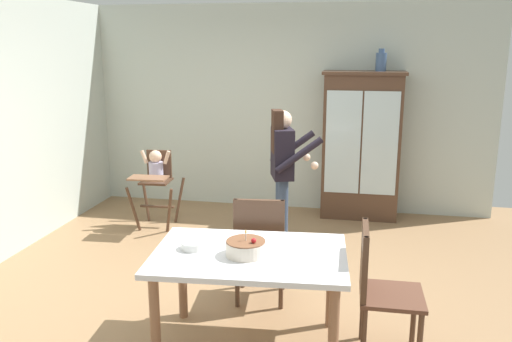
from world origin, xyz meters
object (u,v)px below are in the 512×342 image
at_px(adult_person, 283,164).
at_px(china_cabinet, 361,145).
at_px(high_chair_with_toddler, 156,174).
at_px(dining_table, 249,266).
at_px(dining_chair_far_side, 260,242).
at_px(ceramic_vase, 381,61).
at_px(birthday_cake, 246,248).
at_px(dining_chair_right_end, 377,283).
at_px(serving_bowl, 194,245).

bearing_deg(adult_person, china_cabinet, -47.31).
bearing_deg(high_chair_with_toddler, dining_table, -58.78).
bearing_deg(dining_chair_far_side, ceramic_vase, -116.78).
distance_m(adult_person, dining_table, 1.91).
bearing_deg(birthday_cake, dining_chair_right_end, 7.85).
distance_m(high_chair_with_toddler, dining_table, 2.89).
height_order(ceramic_vase, dining_chair_right_end, ceramic_vase).
bearing_deg(china_cabinet, high_chair_with_toddler, -160.13).
distance_m(dining_table, serving_bowl, 0.43).
xyz_separation_m(ceramic_vase, dining_chair_right_end, (-0.05, -3.17, -1.42)).
xyz_separation_m(high_chair_with_toddler, adult_person, (1.61, -0.50, 0.31)).
relative_size(adult_person, dining_chair_far_side, 1.59).
height_order(china_cabinet, ceramic_vase, ceramic_vase).
bearing_deg(birthday_cake, adult_person, 90.64).
distance_m(china_cabinet, dining_chair_far_side, 2.73).
distance_m(high_chair_with_toddler, adult_person, 1.72).
height_order(high_chair_with_toddler, adult_person, adult_person).
relative_size(dining_table, serving_bowl, 7.98).
bearing_deg(dining_table, ceramic_vase, 73.66).
bearing_deg(ceramic_vase, dining_table, -106.34).
bearing_deg(serving_bowl, china_cabinet, 70.16).
relative_size(dining_chair_far_side, dining_chair_right_end, 1.00).
xyz_separation_m(birthday_cake, dining_chair_right_end, (0.92, 0.13, -0.24)).
xyz_separation_m(serving_bowl, dining_chair_far_side, (0.36, 0.68, -0.21)).
bearing_deg(birthday_cake, dining_table, 72.99).
bearing_deg(ceramic_vase, serving_bowl, -112.73).
bearing_deg(dining_chair_right_end, high_chair_with_toddler, 47.13).
relative_size(serving_bowl, dining_chair_far_side, 0.19).
xyz_separation_m(dining_table, dining_chair_far_side, (-0.05, 0.67, -0.08)).
relative_size(birthday_cake, serving_bowl, 1.56).
height_order(adult_person, dining_table, adult_person).
bearing_deg(serving_bowl, dining_chair_right_end, 3.66).
distance_m(ceramic_vase, high_chair_with_toddler, 3.05).
height_order(dining_table, dining_chair_right_end, dining_chair_right_end).
bearing_deg(ceramic_vase, china_cabinet, -178.90).
distance_m(high_chair_with_toddler, dining_chair_right_end, 3.43).
bearing_deg(ceramic_vase, high_chair_with_toddler, -161.41).
xyz_separation_m(china_cabinet, birthday_cake, (-0.78, -3.30, -0.14)).
distance_m(china_cabinet, birthday_cake, 3.39).
xyz_separation_m(serving_bowl, dining_chair_right_end, (1.31, 0.08, -0.21)).
xyz_separation_m(adult_person, dining_chair_far_side, (-0.01, -1.21, -0.41)).
xyz_separation_m(birthday_cake, dining_chair_far_side, (-0.04, 0.72, -0.24)).
bearing_deg(dining_chair_far_side, dining_chair_right_end, 142.45).
relative_size(adult_person, serving_bowl, 8.50).
relative_size(ceramic_vase, dining_chair_right_end, 0.28).
height_order(adult_person, dining_chair_far_side, adult_person).
distance_m(birthday_cake, serving_bowl, 0.40).
xyz_separation_m(ceramic_vase, dining_table, (-0.95, -3.25, -1.34)).
bearing_deg(dining_chair_right_end, china_cabinet, 1.63).
distance_m(birthday_cake, dining_chair_right_end, 0.95).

